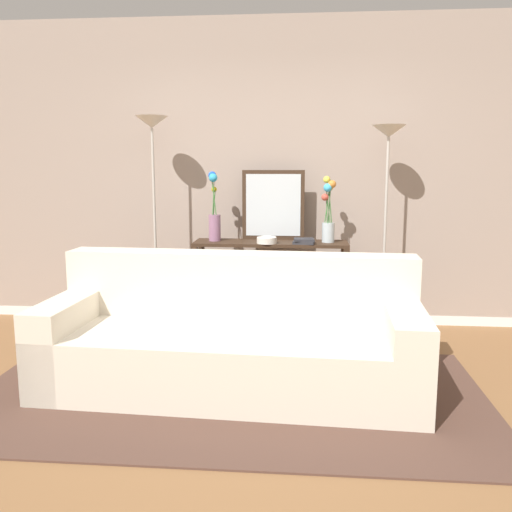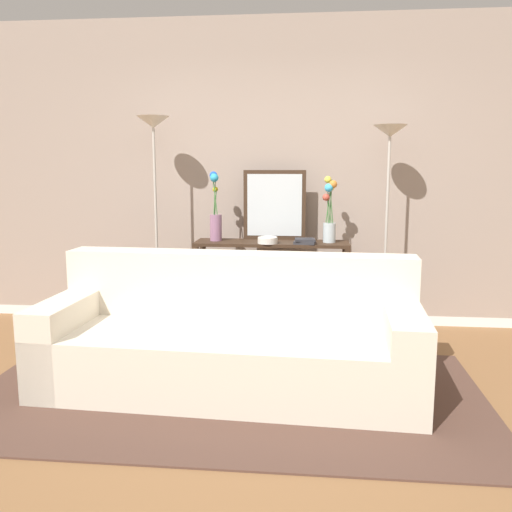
{
  "view_description": "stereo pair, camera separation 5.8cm",
  "coord_description": "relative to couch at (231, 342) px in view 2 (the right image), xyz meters",
  "views": [
    {
      "loc": [
        0.24,
        -2.98,
        1.49
      ],
      "look_at": [
        -0.13,
        1.15,
        0.8
      ],
      "focal_mm": 38.45,
      "sensor_mm": 36.0,
      "label": 1
    },
    {
      "loc": [
        0.3,
        -2.97,
        1.49
      ],
      "look_at": [
        -0.13,
        1.15,
        0.8
      ],
      "focal_mm": 38.45,
      "sensor_mm": 36.0,
      "label": 2
    }
  ],
  "objects": [
    {
      "name": "fruit_bowl",
      "position": [
        0.15,
        1.15,
        0.54
      ],
      "size": [
        0.17,
        0.17,
        0.06
      ],
      "color": "silver",
      "rests_on": "console_table"
    },
    {
      "name": "console_table",
      "position": [
        0.18,
        1.27,
        0.26
      ],
      "size": [
        1.36,
        0.37,
        0.82
      ],
      "color": "#382619",
      "rests_on": "ground"
    },
    {
      "name": "ground_plane",
      "position": [
        0.23,
        -0.55,
        -0.32
      ],
      "size": [
        16.0,
        16.0,
        0.02
      ],
      "primitive_type": "cube",
      "color": "brown"
    },
    {
      "name": "book_stack",
      "position": [
        0.47,
        1.16,
        0.54
      ],
      "size": [
        0.19,
        0.17,
        0.05
      ],
      "color": "#2D2D33",
      "rests_on": "console_table"
    },
    {
      "name": "floor_lamp_right",
      "position": [
        1.16,
        1.2,
        1.12
      ],
      "size": [
        0.28,
        0.28,
        1.82
      ],
      "color": "#B7B2A8",
      "rests_on": "ground"
    },
    {
      "name": "couch",
      "position": [
        0.0,
        0.0,
        0.0
      ],
      "size": [
        2.53,
        1.07,
        0.88
      ],
      "color": "beige",
      "rests_on": "ground"
    },
    {
      "name": "vase_tall_flowers",
      "position": [
        -0.33,
        1.28,
        0.74
      ],
      "size": [
        0.11,
        0.14,
        0.62
      ],
      "color": "gray",
      "rests_on": "console_table"
    },
    {
      "name": "area_rug",
      "position": [
        -0.0,
        -0.17,
        -0.3
      ],
      "size": [
        3.34,
        1.8,
        0.01
      ],
      "color": "#51382D",
      "rests_on": "ground"
    },
    {
      "name": "wall_mirror",
      "position": [
        0.19,
        1.42,
        0.83
      ],
      "size": [
        0.56,
        0.02,
        0.63
      ],
      "color": "#382619",
      "rests_on": "console_table"
    },
    {
      "name": "floor_lamp_left",
      "position": [
        -0.85,
        1.2,
        1.19
      ],
      "size": [
        0.28,
        0.28,
        1.91
      ],
      "color": "#B7B2A8",
      "rests_on": "ground"
    },
    {
      "name": "book_row_under_console",
      "position": [
        -0.2,
        1.27,
        -0.25
      ],
      "size": [
        0.35,
        0.17,
        0.13
      ],
      "color": "#6B3360",
      "rests_on": "ground"
    },
    {
      "name": "vase_short_flowers",
      "position": [
        0.68,
        1.27,
        0.76
      ],
      "size": [
        0.12,
        0.13,
        0.58
      ],
      "color": "silver",
      "rests_on": "console_table"
    },
    {
      "name": "back_wall",
      "position": [
        0.23,
        1.67,
        1.1
      ],
      "size": [
        12.0,
        0.15,
        2.82
      ],
      "color": "white",
      "rests_on": "ground"
    }
  ]
}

